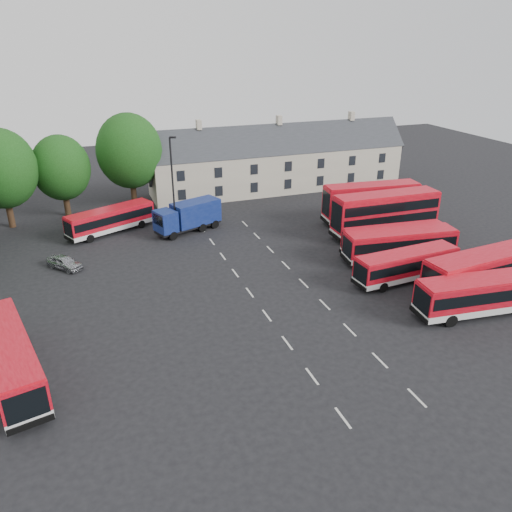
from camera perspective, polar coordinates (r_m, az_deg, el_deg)
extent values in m
plane|color=black|center=(40.44, 0.22, -5.45)|extent=(140.00, 140.00, 0.00)
cube|color=beige|center=(30.09, 9.91, -17.76)|extent=(0.15, 1.80, 0.01)
cube|color=beige|center=(32.77, 6.42, -13.50)|extent=(0.15, 1.80, 0.01)
cube|color=beige|center=(35.70, 3.59, -9.88)|extent=(0.15, 1.80, 0.01)
cube|color=beige|center=(38.82, 1.24, -6.81)|extent=(0.15, 1.80, 0.01)
cube|color=beige|center=(42.09, -0.72, -4.19)|extent=(0.15, 1.80, 0.01)
cube|color=beige|center=(45.48, -2.39, -1.96)|extent=(0.15, 1.80, 0.01)
cube|color=beige|center=(48.96, -3.82, -0.03)|extent=(0.15, 1.80, 0.01)
cube|color=beige|center=(52.51, -5.05, 1.63)|extent=(0.15, 1.80, 0.01)
cube|color=beige|center=(56.12, -6.13, 3.09)|extent=(0.15, 1.80, 0.01)
cube|color=beige|center=(32.43, 17.91, -15.16)|extent=(0.15, 1.80, 0.01)
cube|color=beige|center=(34.94, 13.97, -11.49)|extent=(0.15, 1.80, 0.01)
cube|color=beige|center=(37.70, 10.66, -8.29)|extent=(0.15, 1.80, 0.01)
cube|color=beige|center=(40.67, 7.86, -5.52)|extent=(0.15, 1.80, 0.01)
cube|color=beige|center=(43.80, 5.47, -3.12)|extent=(0.15, 1.80, 0.01)
cube|color=beige|center=(47.06, 3.42, -1.05)|extent=(0.15, 1.80, 0.01)
cube|color=beige|center=(50.43, 1.64, 0.76)|extent=(0.15, 1.80, 0.01)
cube|color=beige|center=(53.89, 0.08, 2.33)|extent=(0.15, 1.80, 0.01)
cube|color=beige|center=(57.42, -1.29, 3.71)|extent=(0.15, 1.80, 0.01)
cylinder|color=black|center=(62.20, -26.35, 4.74)|extent=(0.70, 0.70, 4.02)
ellipsoid|color=#153C10|center=(61.03, -27.15, 8.87)|extent=(7.59, 7.59, 8.73)
cylinder|color=black|center=(63.72, -20.85, 5.85)|extent=(0.70, 0.70, 3.50)
ellipsoid|color=#153C10|center=(62.69, -21.39, 9.37)|extent=(6.60, 6.60, 7.59)
cylinder|color=black|center=(64.85, -13.83, 7.35)|extent=(0.70, 0.70, 4.20)
ellipsoid|color=#153C10|center=(63.69, -14.27, 11.55)|extent=(7.92, 7.92, 9.11)
cube|color=beige|center=(70.39, 2.54, 9.85)|extent=(35.00, 7.00, 5.50)
cube|color=#2D3035|center=(69.78, 2.59, 12.04)|extent=(35.70, 7.13, 7.13)
cube|color=beige|center=(65.70, -6.56, 14.69)|extent=(0.60, 0.90, 1.20)
cube|color=beige|center=(69.07, 2.65, 15.26)|extent=(0.60, 0.90, 1.20)
cube|color=beige|center=(73.94, 10.85, 15.45)|extent=(0.60, 0.90, 1.20)
cube|color=silver|center=(42.53, 24.49, -5.07)|extent=(11.12, 3.60, 0.55)
cube|color=#B90B1A|center=(41.99, 24.78, -3.59)|extent=(11.12, 3.60, 1.94)
cube|color=black|center=(41.97, 24.79, -3.53)|extent=(10.69, 3.61, 0.94)
cube|color=#B90B1A|center=(41.57, 25.02, -2.34)|extent=(10.89, 3.48, 0.12)
cylinder|color=black|center=(39.91, 21.38, -6.90)|extent=(1.02, 0.38, 0.99)
cylinder|color=black|center=(45.53, 27.09, -4.06)|extent=(1.02, 0.38, 0.99)
cube|color=silver|center=(46.51, 24.65, -2.52)|extent=(12.20, 3.81, 0.60)
cube|color=#B90B1A|center=(45.97, 24.94, -0.99)|extent=(12.20, 3.81, 2.13)
cube|color=black|center=(45.95, 24.95, -0.93)|extent=(11.73, 3.83, 1.04)
cube|color=#B90B1A|center=(45.55, 25.18, 0.28)|extent=(11.95, 3.68, 0.13)
cylinder|color=black|center=(43.23, 22.41, -4.56)|extent=(1.11, 0.40, 1.09)
cylinder|color=black|center=(50.13, 26.46, -1.38)|extent=(1.11, 0.40, 1.09)
cube|color=silver|center=(45.74, 16.69, -1.91)|extent=(9.86, 2.89, 0.49)
cube|color=#B90B1A|center=(45.29, 16.86, -0.66)|extent=(9.86, 2.89, 1.72)
cube|color=black|center=(45.27, 16.86, -0.60)|extent=(9.47, 2.92, 0.84)
cube|color=#B90B1A|center=(44.94, 16.99, 0.39)|extent=(9.65, 2.79, 0.11)
cylinder|color=black|center=(43.32, 14.32, -3.49)|extent=(0.90, 0.31, 0.88)
cylinder|color=black|center=(48.46, 18.74, -1.03)|extent=(0.90, 0.31, 0.88)
cube|color=silver|center=(49.67, 16.00, 0.35)|extent=(10.98, 3.74, 0.54)
cube|color=#B90B1A|center=(49.21, 16.16, 1.66)|extent=(10.98, 3.74, 1.91)
cube|color=black|center=(49.20, 16.17, 1.71)|extent=(10.56, 3.74, 0.93)
cube|color=#B90B1A|center=(48.86, 16.30, 2.75)|extent=(10.75, 3.62, 0.12)
cylinder|color=black|center=(47.37, 12.91, -0.83)|extent=(1.00, 0.39, 0.98)
cylinder|color=black|center=(52.32, 18.73, 0.89)|extent=(1.00, 0.39, 0.98)
cube|color=silver|center=(50.69, 15.50, 0.86)|extent=(10.57, 3.31, 0.52)
cube|color=#B90B1A|center=(50.25, 15.65, 2.10)|extent=(10.57, 3.31, 1.84)
cube|color=black|center=(50.24, 15.65, 2.15)|extent=(10.16, 3.33, 0.90)
cube|color=#B90B1A|center=(49.92, 15.77, 3.13)|extent=(10.35, 3.20, 0.11)
cylinder|color=black|center=(48.41, 12.65, -0.28)|extent=(0.97, 0.35, 0.94)
cylinder|color=black|center=(53.29, 18.03, 1.38)|extent=(0.97, 0.35, 0.94)
cube|color=silver|center=(55.43, 14.37, 3.08)|extent=(11.63, 2.92, 0.58)
cube|color=#B90B1A|center=(54.76, 14.59, 5.08)|extent=(11.63, 2.92, 3.52)
cube|color=black|center=(54.98, 14.51, 4.41)|extent=(11.17, 2.98, 1.00)
cube|color=#B90B1A|center=(54.23, 14.78, 6.89)|extent=(11.40, 2.81, 0.13)
cylinder|color=black|center=(52.74, 11.60, 1.93)|extent=(1.06, 0.32, 1.05)
cylinder|color=black|center=(58.45, 16.81, 3.57)|extent=(1.06, 0.32, 1.05)
cube|color=black|center=(54.56, 14.66, 5.76)|extent=(11.17, 2.98, 1.00)
cube|color=silver|center=(59.29, 12.85, 4.55)|extent=(11.17, 3.62, 0.55)
cube|color=#B90B1A|center=(58.69, 13.03, 6.34)|extent=(11.17, 3.62, 3.34)
cube|color=black|center=(58.89, 12.97, 5.74)|extent=(10.74, 3.63, 0.95)
cube|color=#B90B1A|center=(58.22, 13.18, 7.95)|extent=(10.94, 3.50, 0.12)
cylinder|color=black|center=(56.97, 10.15, 3.69)|extent=(1.02, 0.38, 1.00)
cylinder|color=black|center=(61.92, 15.30, 4.86)|extent=(1.02, 0.38, 1.00)
cube|color=black|center=(58.51, 13.08, 6.94)|extent=(10.74, 3.63, 0.95)
cube|color=silver|center=(35.24, -26.08, -11.63)|extent=(4.97, 11.24, 0.55)
cube|color=#B90B1A|center=(34.58, -26.45, -9.93)|extent=(4.97, 11.24, 1.94)
cube|color=black|center=(34.56, -26.47, -9.87)|extent=(4.93, 10.83, 0.95)
cube|color=#B90B1A|center=(34.07, -26.77, -8.50)|extent=(4.82, 11.00, 0.12)
cylinder|color=black|center=(32.58, -22.99, -14.74)|extent=(0.50, 1.03, 1.00)
cube|color=silver|center=(56.84, -16.18, 3.25)|extent=(9.74, 6.04, 0.49)
cube|color=#B90B1A|center=(56.47, -16.31, 4.29)|extent=(9.74, 6.04, 1.72)
cube|color=black|center=(56.46, -16.31, 4.34)|extent=(9.41, 5.92, 0.84)
cube|color=#B90B1A|center=(56.19, -16.41, 5.16)|extent=(9.53, 5.88, 0.11)
cylinder|color=black|center=(54.80, -18.45, 1.91)|extent=(0.90, 0.59, 0.88)
cylinder|color=black|center=(59.14, -14.03, 4.04)|extent=(0.90, 0.59, 0.88)
cube|color=black|center=(55.41, -7.74, 3.38)|extent=(7.66, 4.47, 0.28)
cube|color=navy|center=(53.63, -10.30, 3.94)|extent=(2.56, 2.83, 2.23)
cube|color=black|center=(53.11, -11.14, 4.06)|extent=(0.78, 1.88, 1.12)
cube|color=navy|center=(55.49, -6.89, 4.99)|extent=(5.78, 4.04, 2.51)
cylinder|color=black|center=(53.35, -9.44, 2.29)|extent=(0.96, 0.57, 0.93)
cylinder|color=black|center=(57.74, -5.96, 4.18)|extent=(0.96, 0.57, 0.93)
imported|color=#A0A2A7|center=(49.34, -21.04, -0.68)|extent=(3.52, 3.77, 1.26)
cylinder|color=black|center=(53.01, -9.45, 7.64)|extent=(0.19, 0.19, 10.53)
cube|color=black|center=(51.74, -9.50, 13.24)|extent=(0.68, 0.49, 0.19)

